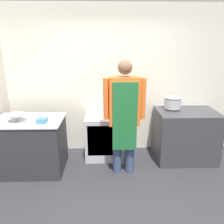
% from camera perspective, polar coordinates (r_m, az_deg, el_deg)
% --- Properties ---
extents(ground_plane, '(14.00, 14.00, 0.00)m').
position_cam_1_polar(ground_plane, '(3.13, 0.25, -22.74)').
color(ground_plane, '#2D2D33').
extents(wall_back, '(8.00, 0.05, 2.70)m').
position_cam_1_polar(wall_back, '(4.10, -0.49, 7.93)').
color(wall_back, silver).
rests_on(wall_back, ground_plane).
extents(prep_counter, '(1.08, 0.77, 0.88)m').
position_cam_1_polar(prep_counter, '(3.84, -20.37, -8.08)').
color(prep_counter, '#2D2D33').
rests_on(prep_counter, ground_plane).
extents(stove, '(1.03, 0.75, 0.92)m').
position_cam_1_polar(stove, '(4.17, 18.50, -5.71)').
color(stove, '#38383D').
rests_on(stove, ground_plane).
extents(fridge_unit, '(0.68, 0.58, 0.79)m').
position_cam_1_polar(fridge_unit, '(4.04, -2.01, -6.38)').
color(fridge_unit, silver).
rests_on(fridge_unit, ground_plane).
extents(person_cook, '(0.64, 0.24, 1.80)m').
position_cam_1_polar(person_cook, '(3.32, 3.24, -0.00)').
color(person_cook, '#38476B').
rests_on(person_cook, ground_plane).
extents(mixing_bowl, '(0.28, 0.28, 0.12)m').
position_cam_1_polar(mixing_bowl, '(3.66, -23.76, -1.37)').
color(mixing_bowl, '#B2B5BC').
rests_on(mixing_bowl, prep_counter).
extents(plastic_tub, '(0.14, 0.14, 0.08)m').
position_cam_1_polar(plastic_tub, '(3.45, -17.81, -2.11)').
color(plastic_tub, teal).
rests_on(plastic_tub, prep_counter).
extents(stock_pot, '(0.30, 0.30, 0.22)m').
position_cam_1_polar(stock_pot, '(4.03, 15.55, 2.48)').
color(stock_pot, '#B2B5BC').
rests_on(stock_pot, stove).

